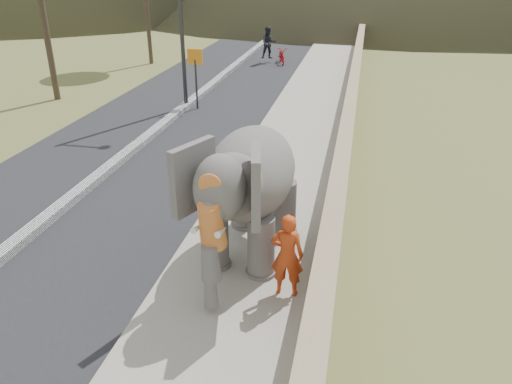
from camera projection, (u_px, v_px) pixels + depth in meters
road at (138, 148)px, 16.30m from camera, size 7.00×120.00×0.03m
median at (138, 145)px, 16.26m from camera, size 0.35×120.00×0.22m
walkway at (290, 158)px, 15.34m from camera, size 3.00×120.00×0.15m
parapet at (345, 147)px, 14.82m from camera, size 0.30×120.00×1.10m
signboard at (196, 69)px, 19.65m from camera, size 0.60×0.08×2.40m
elephant_and_man at (252, 190)px, 9.92m from camera, size 2.37×3.91×2.71m
motorcyclist at (276, 49)px, 28.48m from camera, size 1.85×1.93×2.02m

